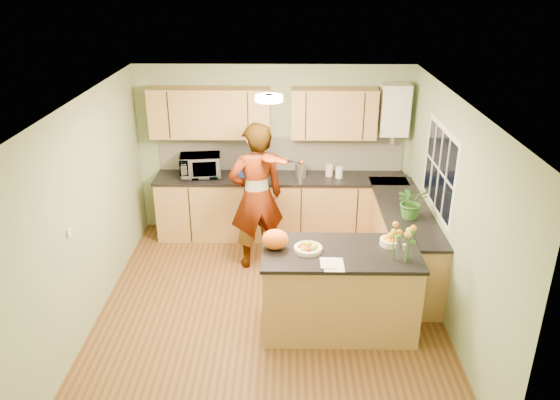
{
  "coord_description": "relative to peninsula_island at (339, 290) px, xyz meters",
  "views": [
    {
      "loc": [
        0.2,
        -5.46,
        3.76
      ],
      "look_at": [
        0.11,
        0.5,
        1.19
      ],
      "focal_mm": 35.0,
      "sensor_mm": 36.0,
      "label": 1
    }
  ],
  "objects": [
    {
      "name": "upper_cabinets",
      "position": [
        -0.95,
        2.42,
        1.36
      ],
      "size": [
        3.2,
        0.34,
        0.7
      ],
      "color": "#A17E40",
      "rests_on": "wall_back"
    },
    {
      "name": "orange_bowl",
      "position": [
        0.55,
        0.15,
        0.54
      ],
      "size": [
        0.23,
        0.23,
        0.13
      ],
      "color": "#F3E5C2",
      "rests_on": "peninsula_island"
    },
    {
      "name": "wall_front",
      "position": [
        -0.77,
        -1.91,
        0.76
      ],
      "size": [
        4.0,
        0.02,
        2.5
      ],
      "primitive_type": "cube",
      "color": "#8AA475",
      "rests_on": "floor"
    },
    {
      "name": "blue_box",
      "position": [
        -1.1,
        2.29,
        0.59
      ],
      "size": [
        0.4,
        0.34,
        0.27
      ],
      "primitive_type": "cube",
      "rotation": [
        0.0,
        0.0,
        -0.34
      ],
      "color": "#203995",
      "rests_on": "back_counter"
    },
    {
      "name": "ceiling_lamp",
      "position": [
        -0.77,
        0.64,
        1.98
      ],
      "size": [
        0.3,
        0.3,
        0.07
      ],
      "color": "#FFEABF",
      "rests_on": "ceiling"
    },
    {
      "name": "wall_left",
      "position": [
        -2.77,
        0.34,
        0.76
      ],
      "size": [
        0.02,
        4.5,
        2.5
      ],
      "primitive_type": "cube",
      "color": "#8AA475",
      "rests_on": "floor"
    },
    {
      "name": "jar_white",
      "position": [
        0.17,
        2.25,
        0.54
      ],
      "size": [
        0.14,
        0.14,
        0.16
      ],
      "primitive_type": "cylinder",
      "rotation": [
        0.0,
        0.0,
        -0.43
      ],
      "color": "white",
      "rests_on": "back_counter"
    },
    {
      "name": "violin",
      "position": [
        -0.78,
        1.18,
        1.11
      ],
      "size": [
        0.66,
        0.57,
        0.17
      ],
      "primitive_type": null,
      "rotation": [
        0.17,
        0.0,
        -0.61
      ],
      "color": "#4E1104",
      "rests_on": "violinist"
    },
    {
      "name": "window_right",
      "position": [
        1.22,
        0.94,
        1.06
      ],
      "size": [
        0.01,
        1.3,
        1.05
      ],
      "color": "white",
      "rests_on": "wall_right"
    },
    {
      "name": "right_counter",
      "position": [
        0.92,
        1.19,
        -0.01
      ],
      "size": [
        0.62,
        2.24,
        0.94
      ],
      "color": "#A17E40",
      "rests_on": "floor"
    },
    {
      "name": "floor",
      "position": [
        -0.77,
        0.34,
        -0.49
      ],
      "size": [
        4.5,
        4.5,
        0.0
      ],
      "primitive_type": "plane",
      "color": "brown",
      "rests_on": "ground"
    },
    {
      "name": "microwave",
      "position": [
        -1.83,
        2.3,
        0.61
      ],
      "size": [
        0.62,
        0.46,
        0.32
      ],
      "primitive_type": "imported",
      "rotation": [
        0.0,
        0.0,
        0.13
      ],
      "color": "white",
      "rests_on": "back_counter"
    },
    {
      "name": "boiler",
      "position": [
        0.93,
        2.43,
        1.41
      ],
      "size": [
        0.4,
        0.3,
        0.86
      ],
      "color": "white",
      "rests_on": "wall_back"
    },
    {
      "name": "splashback",
      "position": [
        -0.67,
        2.57,
        0.71
      ],
      "size": [
        3.6,
        0.02,
        0.52
      ],
      "primitive_type": "cube",
      "color": "silver",
      "rests_on": "back_counter"
    },
    {
      "name": "potted_plant",
      "position": [
        0.93,
        0.91,
        0.67
      ],
      "size": [
        0.47,
        0.44,
        0.43
      ],
      "primitive_type": "imported",
      "rotation": [
        0.0,
        0.0,
        0.31
      ],
      "color": "#357025",
      "rests_on": "right_counter"
    },
    {
      "name": "light_switch",
      "position": [
        -2.76,
        -0.26,
        0.81
      ],
      "size": [
        0.02,
        0.09,
        0.09
      ],
      "primitive_type": "cube",
      "color": "white",
      "rests_on": "wall_left"
    },
    {
      "name": "fruit_dish",
      "position": [
        -0.35,
        -0.0,
        0.53
      ],
      "size": [
        0.3,
        0.3,
        0.11
      ],
      "color": "#F3E5C2",
      "rests_on": "peninsula_island"
    },
    {
      "name": "orange_bag",
      "position": [
        -0.7,
        0.05,
        0.59
      ],
      "size": [
        0.34,
        0.31,
        0.22
      ],
      "primitive_type": "ellipsoid",
      "rotation": [
        0.0,
        0.0,
        0.29
      ],
      "color": "orange",
      "rests_on": "peninsula_island"
    },
    {
      "name": "ceiling",
      "position": [
        -0.77,
        0.34,
        2.01
      ],
      "size": [
        4.0,
        4.5,
        0.02
      ],
      "primitive_type": "cube",
      "color": "white",
      "rests_on": "wall_back"
    },
    {
      "name": "kettle",
      "position": [
        -0.38,
        2.25,
        0.58
      ],
      "size": [
        0.16,
        0.16,
        0.31
      ],
      "rotation": [
        0.0,
        0.0,
        0.42
      ],
      "color": "silver",
      "rests_on": "back_counter"
    },
    {
      "name": "violinist",
      "position": [
        -0.98,
        1.4,
        0.51
      ],
      "size": [
        0.84,
        0.68,
        1.99
      ],
      "primitive_type": "imported",
      "rotation": [
        0.0,
        0.0,
        3.46
      ],
      "color": "#DEA388",
      "rests_on": "floor"
    },
    {
      "name": "papers",
      "position": [
        -0.1,
        -0.3,
        0.49
      ],
      "size": [
        0.21,
        0.28,
        0.01
      ],
      "primitive_type": "cube",
      "color": "white",
      "rests_on": "peninsula_island"
    },
    {
      "name": "back_counter",
      "position": [
        -0.67,
        2.29,
        -0.01
      ],
      "size": [
        3.64,
        0.62,
        0.94
      ],
      "color": "#A17E40",
      "rests_on": "floor"
    },
    {
      "name": "peninsula_island",
      "position": [
        0.0,
        0.0,
        0.0
      ],
      "size": [
        1.69,
        0.87,
        0.97
      ],
      "color": "#A17E40",
      "rests_on": "floor"
    },
    {
      "name": "flower_vase",
      "position": [
        0.6,
        -0.18,
        0.8
      ],
      "size": [
        0.26,
        0.26,
        0.48
      ],
      "rotation": [
        0.0,
        0.0,
        -0.42
      ],
      "color": "silver",
      "rests_on": "peninsula_island"
    },
    {
      "name": "wall_back",
      "position": [
        -0.77,
        2.59,
        0.76
      ],
      "size": [
        4.0,
        0.02,
        2.5
      ],
      "primitive_type": "cube",
      "color": "#8AA475",
      "rests_on": "floor"
    },
    {
      "name": "wall_right",
      "position": [
        1.23,
        0.34,
        0.76
      ],
      "size": [
        0.02,
        4.5,
        2.5
      ],
      "primitive_type": "cube",
      "color": "#8AA475",
      "rests_on": "floor"
    },
    {
      "name": "jar_cream",
      "position": [
        0.04,
        2.33,
        0.54
      ],
      "size": [
        0.11,
        0.11,
        0.16
      ],
      "primitive_type": "cylinder",
      "rotation": [
        0.0,
        0.0,
        0.03
      ],
      "color": "#F3E5C2",
      "rests_on": "back_counter"
    }
  ]
}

